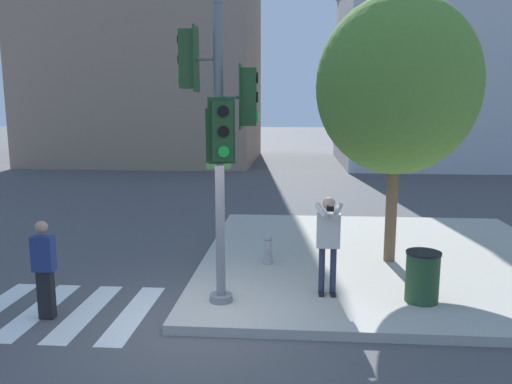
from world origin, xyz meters
TOP-DOWN VIEW (x-y plane):
  - ground_plane at (0.00, 0.00)m, footprint 160.00×160.00m
  - sidewalk_corner at (3.50, 3.50)m, footprint 8.00×8.00m
  - crosswalk_stripes at (-3.28, 0.27)m, footprint 4.61×2.44m
  - traffic_signal_pole at (0.25, 0.54)m, footprint 1.27×1.27m
  - person_photographer at (2.07, 1.00)m, footprint 0.50×0.53m
  - pedestrian_distant at (-2.56, -0.01)m, footprint 0.34×0.20m
  - street_tree at (3.54, 3.09)m, footprint 3.30×3.30m
  - fire_hydrant at (0.94, 2.67)m, footprint 0.19×0.25m
  - trash_bin at (3.66, 0.80)m, footprint 0.59×0.59m
  - building_left at (-7.76, 24.64)m, footprint 13.54×11.21m
  - building_right at (12.94, 24.07)m, footprint 17.49×10.76m

SIDE VIEW (x-z plane):
  - ground_plane at x=0.00m, z-range 0.00..0.00m
  - crosswalk_stripes at x=-3.28m, z-range 0.00..0.01m
  - sidewalk_corner at x=3.50m, z-range 0.00..0.16m
  - fire_hydrant at x=0.94m, z-range 0.16..0.81m
  - trash_bin at x=3.66m, z-range 0.16..1.04m
  - pedestrian_distant at x=-2.56m, z-range 0.05..1.69m
  - person_photographer at x=2.07m, z-range 0.35..2.09m
  - traffic_signal_pole at x=0.25m, z-range 0.64..5.60m
  - street_tree at x=3.54m, z-range 1.10..6.62m
  - building_right at x=12.94m, z-range 0.01..11.56m
  - building_left at x=-7.76m, z-range 0.01..19.86m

